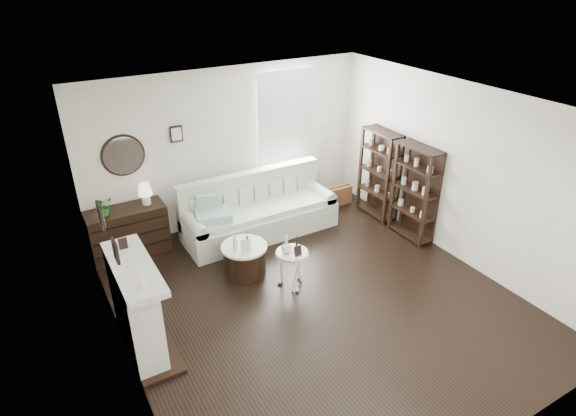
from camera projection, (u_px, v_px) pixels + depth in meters
room at (268, 127)px, 8.35m from camera, size 5.50×5.50×5.50m
fireplace at (137, 310)px, 5.63m from camera, size 0.50×1.40×1.84m
shelf_unit_far at (379, 174)px, 8.54m from camera, size 0.30×0.80×1.60m
shelf_unit_near at (415, 193)px, 7.85m from camera, size 0.30×0.80×1.60m
sofa at (258, 214)px, 8.20m from camera, size 2.60×0.90×1.01m
quilt at (213, 215)px, 7.60m from camera, size 0.63×0.56×0.14m
suitcase at (338, 196)px, 9.19m from camera, size 0.53×0.18×0.35m
dresser at (128, 231)px, 7.54m from camera, size 1.19×0.51×0.79m
table_lamp at (145, 194)px, 7.43m from camera, size 0.25×0.25×0.35m
potted_plant at (103, 206)px, 7.12m from camera, size 0.33×0.31×0.30m
drum_table at (245, 259)px, 7.13m from camera, size 0.68×0.68×0.47m
pedestal_table at (292, 255)px, 6.73m from camera, size 0.46×0.46×0.56m
eiffel_drum at (247, 238)px, 7.05m from camera, size 0.12×0.12×0.18m
bottle_drum at (235, 243)px, 6.82m from camera, size 0.06×0.06×0.27m
card_frame_drum at (246, 246)px, 6.82m from camera, size 0.16×0.10×0.19m
eiffel_ped at (297, 243)px, 6.73m from camera, size 0.13×0.13×0.19m
flask_ped at (286, 244)px, 6.63m from camera, size 0.15×0.15×0.27m
card_frame_ped at (298, 251)px, 6.59m from camera, size 0.11×0.05×0.15m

